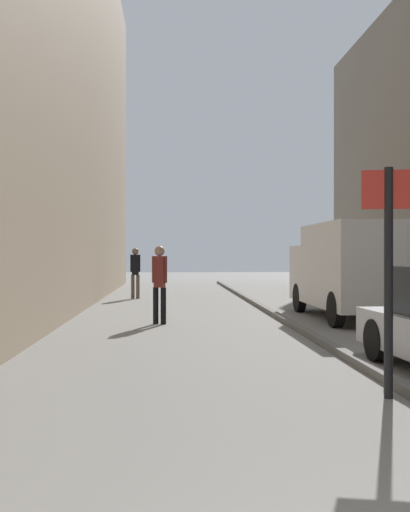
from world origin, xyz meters
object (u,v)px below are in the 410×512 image
object	(u,v)px
pedestrian_mid_block	(160,279)
street_sign_post	(389,261)
delivery_van	(352,268)
pedestrian_main_foreground	(135,269)

from	to	relation	value
pedestrian_mid_block	street_sign_post	size ratio (longest dim) A/B	0.70
pedestrian_mid_block	street_sign_post	xyz separation A→B (m)	(2.70, -7.25, 0.50)
delivery_van	street_sign_post	xyz separation A→B (m)	(-2.11, -8.14, 0.27)
pedestrian_main_foreground	delivery_van	world-z (taller)	delivery_van
pedestrian_main_foreground	street_sign_post	bearing A→B (deg)	105.10
pedestrian_main_foreground	street_sign_post	xyz separation A→B (m)	(3.72, -15.24, 0.48)
pedestrian_mid_block	delivery_van	world-z (taller)	delivery_van
pedestrian_main_foreground	street_sign_post	distance (m)	15.70
pedestrian_main_foreground	street_sign_post	world-z (taller)	street_sign_post
pedestrian_main_foreground	delivery_van	size ratio (longest dim) A/B	0.36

